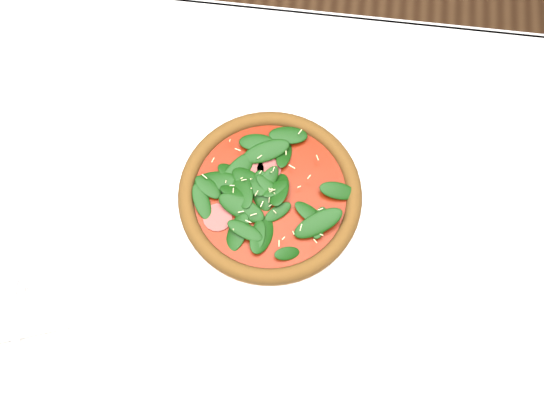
# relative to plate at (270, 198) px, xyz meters

# --- Properties ---
(ground) EXTENTS (6.00, 6.00, 0.00)m
(ground) POSITION_rel_plate_xyz_m (-0.07, -0.06, -0.76)
(ground) COLOR brown
(ground) RESTS_ON ground
(dining_table) EXTENTS (1.21, 0.81, 0.75)m
(dining_table) POSITION_rel_plate_xyz_m (-0.07, -0.06, -0.11)
(dining_table) COLOR silver
(dining_table) RESTS_ON ground
(plate) EXTENTS (0.31, 0.31, 0.01)m
(plate) POSITION_rel_plate_xyz_m (0.00, 0.00, 0.00)
(plate) COLOR white
(plate) RESTS_ON dining_table
(pizza) EXTENTS (0.29, 0.29, 0.03)m
(pizza) POSITION_rel_plate_xyz_m (-0.00, 0.00, 0.02)
(pizza) COLOR #9D5F25
(pizza) RESTS_ON plate
(napkin) EXTENTS (0.14, 0.10, 0.01)m
(napkin) POSITION_rel_plate_xyz_m (-0.32, -0.21, -0.00)
(napkin) COLOR silver
(napkin) RESTS_ON dining_table
(fork) EXTENTS (0.03, 0.12, 0.00)m
(fork) POSITION_rel_plate_xyz_m (-0.32, -0.19, 0.01)
(fork) COLOR silver
(fork) RESTS_ON napkin
(saucer_near) EXTENTS (0.12, 0.12, 0.01)m
(saucer_near) POSITION_rel_plate_xyz_m (0.28, -0.21, -0.00)
(saucer_near) COLOR white
(saucer_near) RESTS_ON dining_table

